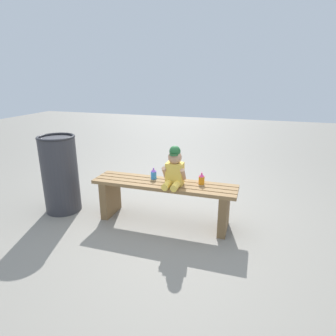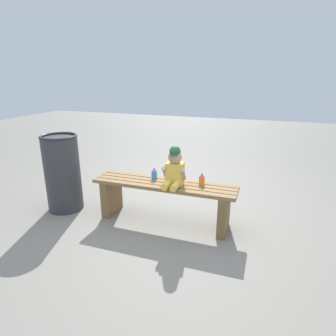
{
  "view_description": "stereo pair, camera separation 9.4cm",
  "coord_description": "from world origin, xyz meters",
  "px_view_note": "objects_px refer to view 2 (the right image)",
  "views": [
    {
      "loc": [
        0.88,
        -2.64,
        1.51
      ],
      "look_at": [
        0.06,
        -0.05,
        0.63
      ],
      "focal_mm": 30.67,
      "sensor_mm": 36.0,
      "label": 1
    },
    {
      "loc": [
        0.97,
        -2.61,
        1.51
      ],
      "look_at": [
        0.06,
        -0.05,
        0.63
      ],
      "focal_mm": 30.67,
      "sensor_mm": 36.0,
      "label": 2
    }
  ],
  "objects_px": {
    "trash_bin": "(63,173)",
    "sippy_cup_left": "(154,174)",
    "park_bench": "(164,196)",
    "child_figure": "(174,169)",
    "sippy_cup_right": "(202,179)"
  },
  "relations": [
    {
      "from": "sippy_cup_right",
      "to": "trash_bin",
      "type": "xyz_separation_m",
      "value": [
        -1.59,
        -0.16,
        -0.06
      ]
    },
    {
      "from": "park_bench",
      "to": "sippy_cup_left",
      "type": "height_order",
      "value": "sippy_cup_left"
    },
    {
      "from": "sippy_cup_left",
      "to": "trash_bin",
      "type": "bearing_deg",
      "value": -171.63
    },
    {
      "from": "child_figure",
      "to": "trash_bin",
      "type": "relative_size",
      "value": 0.46
    },
    {
      "from": "trash_bin",
      "to": "sippy_cup_left",
      "type": "bearing_deg",
      "value": 8.37
    },
    {
      "from": "park_bench",
      "to": "sippy_cup_left",
      "type": "bearing_deg",
      "value": 152.27
    },
    {
      "from": "park_bench",
      "to": "child_figure",
      "type": "height_order",
      "value": "child_figure"
    },
    {
      "from": "sippy_cup_left",
      "to": "sippy_cup_right",
      "type": "height_order",
      "value": "same"
    },
    {
      "from": "park_bench",
      "to": "trash_bin",
      "type": "distance_m",
      "value": 1.22
    },
    {
      "from": "child_figure",
      "to": "trash_bin",
      "type": "height_order",
      "value": "trash_bin"
    },
    {
      "from": "park_bench",
      "to": "trash_bin",
      "type": "xyz_separation_m",
      "value": [
        -1.21,
        -0.08,
        0.14
      ]
    },
    {
      "from": "park_bench",
      "to": "child_figure",
      "type": "distance_m",
      "value": 0.35
    },
    {
      "from": "child_figure",
      "to": "sippy_cup_left",
      "type": "height_order",
      "value": "child_figure"
    },
    {
      "from": "sippy_cup_left",
      "to": "sippy_cup_right",
      "type": "relative_size",
      "value": 1.0
    },
    {
      "from": "park_bench",
      "to": "sippy_cup_left",
      "type": "relative_size",
      "value": 12.16
    }
  ]
}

